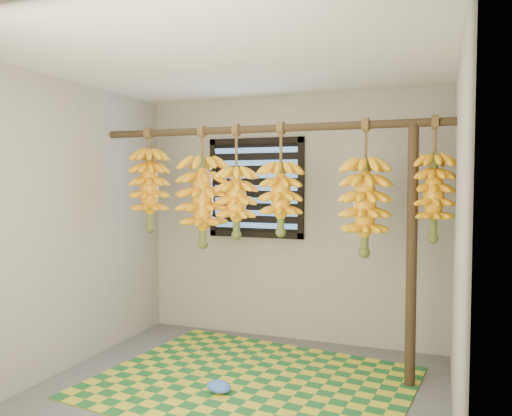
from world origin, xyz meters
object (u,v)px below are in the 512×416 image
at_px(woven_mat, 252,382).
at_px(banana_bunch_d, 281,198).
at_px(banana_bunch_b, 203,202).
at_px(banana_bunch_f, 434,197).
at_px(support_post, 412,256).
at_px(plastic_bag, 219,387).
at_px(banana_bunch_a, 150,190).
at_px(banana_bunch_e, 365,207).
at_px(banana_bunch_c, 236,202).

bearing_deg(woven_mat, banana_bunch_d, 72.60).
bearing_deg(banana_bunch_b, banana_bunch_f, 0.00).
bearing_deg(support_post, banana_bunch_f, 0.00).
bearing_deg(banana_bunch_f, support_post, 180.00).
relative_size(plastic_bag, banana_bunch_a, 0.22).
xyz_separation_m(banana_bunch_b, banana_bunch_e, (1.40, 0.00, -0.02)).
height_order(banana_bunch_c, banana_bunch_e, same).
bearing_deg(banana_bunch_c, banana_bunch_e, 0.00).
distance_m(banana_bunch_e, banana_bunch_f, 0.51).
relative_size(support_post, banana_bunch_b, 1.90).
bearing_deg(banana_bunch_d, plastic_bag, -113.13).
distance_m(woven_mat, banana_bunch_b, 1.55).
relative_size(banana_bunch_b, banana_bunch_d, 1.14).
bearing_deg(banana_bunch_e, support_post, 0.00).
bearing_deg(banana_bunch_e, woven_mat, -155.33).
xyz_separation_m(support_post, banana_bunch_b, (-1.75, 0.00, 0.39)).
xyz_separation_m(banana_bunch_b, banana_bunch_d, (0.72, 0.00, 0.04)).
xyz_separation_m(plastic_bag, banana_bunch_e, (0.96, 0.64, 1.32)).
xyz_separation_m(banana_bunch_a, banana_bunch_c, (0.86, -0.00, -0.10)).
bearing_deg(banana_bunch_f, banana_bunch_b, 180.00).
relative_size(support_post, banana_bunch_c, 2.08).
bearing_deg(banana_bunch_a, support_post, 0.00).
bearing_deg(banana_bunch_d, banana_bunch_a, 180.00).
distance_m(plastic_bag, banana_bunch_c, 1.49).
distance_m(banana_bunch_b, banana_bunch_c, 0.32).
bearing_deg(support_post, banana_bunch_d, 180.00).
xyz_separation_m(woven_mat, banana_bunch_b, (-0.60, 0.37, 1.38)).
height_order(plastic_bag, banana_bunch_d, banana_bunch_d).
bearing_deg(banana_bunch_c, banana_bunch_b, 180.00).
relative_size(banana_bunch_e, banana_bunch_f, 1.14).
bearing_deg(banana_bunch_f, woven_mat, -164.25).
distance_m(banana_bunch_b, banana_bunch_f, 1.91).
bearing_deg(banana_bunch_f, banana_bunch_d, 180.00).
xyz_separation_m(plastic_bag, banana_bunch_a, (-0.98, 0.64, 1.44)).
distance_m(banana_bunch_c, banana_bunch_d, 0.40).
xyz_separation_m(banana_bunch_d, banana_bunch_f, (1.19, 0.00, 0.02)).
xyz_separation_m(banana_bunch_e, banana_bunch_f, (0.50, 0.00, 0.08)).
xyz_separation_m(support_post, banana_bunch_a, (-2.29, 0.00, 0.49)).
bearing_deg(banana_bunch_d, banana_bunch_c, -180.00).
relative_size(banana_bunch_a, banana_bunch_c, 0.97).
xyz_separation_m(support_post, plastic_bag, (-1.31, -0.64, -0.95)).
xyz_separation_m(woven_mat, banana_bunch_c, (-0.28, 0.37, 1.38)).
height_order(support_post, banana_bunch_e, banana_bunch_e).
distance_m(woven_mat, plastic_bag, 0.32).
distance_m(banana_bunch_a, banana_bunch_e, 1.94).
bearing_deg(woven_mat, banana_bunch_c, 127.42).
bearing_deg(banana_bunch_e, banana_bunch_d, 180.00).
xyz_separation_m(support_post, banana_bunch_c, (-1.43, -0.00, 0.39)).
distance_m(woven_mat, banana_bunch_a, 1.91).
bearing_deg(plastic_bag, banana_bunch_e, 33.72).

